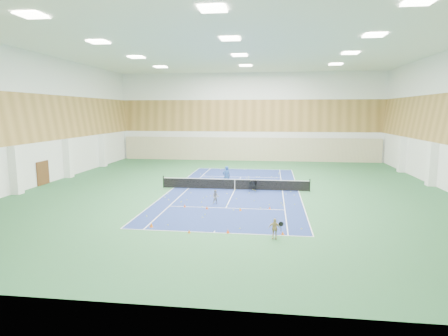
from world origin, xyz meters
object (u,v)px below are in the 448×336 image
(child_apron, at_px, (274,229))
(ball_cart, at_px, (253,186))
(child_court, at_px, (216,197))
(tennis_net, at_px, (235,183))
(coach, at_px, (226,176))

(child_apron, relative_size, ball_cart, 1.22)
(child_apron, distance_m, ball_cart, 11.97)
(ball_cart, bearing_deg, child_court, -106.97)
(tennis_net, relative_size, ball_cart, 13.85)
(tennis_net, bearing_deg, ball_cart, -20.37)
(child_court, bearing_deg, ball_cart, 55.42)
(coach, relative_size, child_court, 1.81)
(tennis_net, xyz_separation_m, child_court, (-0.89, -5.30, -0.02))
(tennis_net, height_order, child_court, tennis_net)
(coach, height_order, child_court, coach)
(tennis_net, distance_m, coach, 1.48)
(child_apron, bearing_deg, tennis_net, 111.82)
(coach, bearing_deg, ball_cart, 126.52)
(tennis_net, relative_size, child_apron, 11.39)
(ball_cart, bearing_deg, tennis_net, 170.72)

